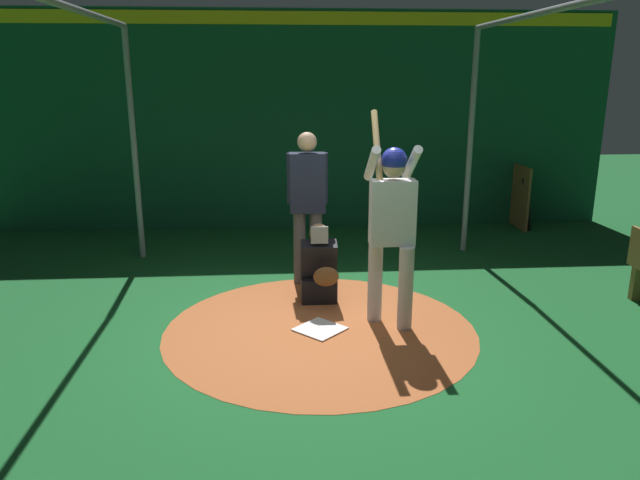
{
  "coord_description": "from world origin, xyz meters",
  "views": [
    {
      "loc": [
        5.57,
        -0.41,
        2.5
      ],
      "look_at": [
        0.0,
        0.0,
        0.95
      ],
      "focal_mm": 33.42,
      "sensor_mm": 36.0,
      "label": 1
    }
  ],
  "objects": [
    {
      "name": "dirt_circle",
      "position": [
        0.0,
        0.0,
        0.0
      ],
      "size": [
        3.16,
        3.16,
        0.01
      ],
      "primitive_type": "cylinder",
      "color": "#B76033",
      "rests_on": "ground"
    },
    {
      "name": "ground_plane",
      "position": [
        0.0,
        0.0,
        0.0
      ],
      "size": [
        26.34,
        26.34,
        0.0
      ],
      "primitive_type": "plane",
      "color": "#195B28"
    },
    {
      "name": "umpire",
      "position": [
        -1.45,
        -0.04,
        1.06
      ],
      "size": [
        0.23,
        0.49,
        1.86
      ],
      "color": "#4C4C51",
      "rests_on": "ground"
    },
    {
      "name": "catcher",
      "position": [
        -0.83,
        0.05,
        0.35
      ],
      "size": [
        0.58,
        0.4,
        0.91
      ],
      "color": "black",
      "rests_on": "ground"
    },
    {
      "name": "cage_frame",
      "position": [
        0.0,
        0.0,
        2.18
      ],
      "size": [
        5.52,
        4.75,
        3.15
      ],
      "color": "gray",
      "rests_on": "ground"
    },
    {
      "name": "home_plate",
      "position": [
        0.0,
        0.0,
        0.01
      ],
      "size": [
        0.59,
        0.59,
        0.01
      ],
      "primitive_type": "cube",
      "rotation": [
        0.0,
        0.0,
        0.79
      ],
      "color": "white",
      "rests_on": "dirt_circle"
    },
    {
      "name": "bat_rack",
      "position": [
        -4.17,
        3.69,
        0.49
      ],
      "size": [
        1.06,
        0.2,
        1.05
      ],
      "color": "olive",
      "rests_on": "ground"
    },
    {
      "name": "back_wall",
      "position": [
        -4.42,
        0.0,
        1.77
      ],
      "size": [
        0.22,
        10.34,
        3.51
      ],
      "color": "#145133",
      "rests_on": "ground"
    },
    {
      "name": "batter",
      "position": [
        -0.1,
        0.72,
        1.12
      ],
      "size": [
        0.68,
        0.49,
        2.16
      ],
      "color": "#BCBCC0",
      "rests_on": "ground"
    }
  ]
}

